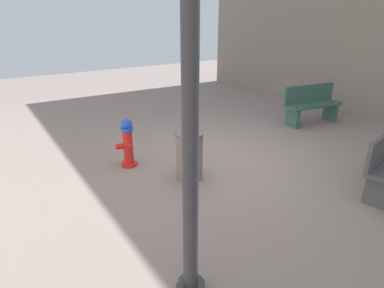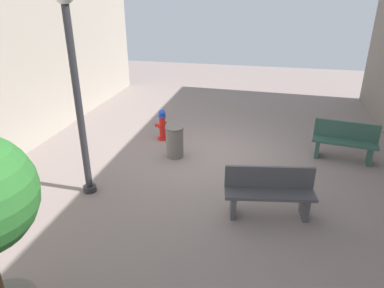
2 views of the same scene
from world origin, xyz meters
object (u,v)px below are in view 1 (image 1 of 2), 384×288
at_px(fire_hydrant, 127,143).
at_px(street_lamp, 190,20).
at_px(trash_bin, 189,156).
at_px(bench_near, 311,104).

bearing_deg(fire_hydrant, street_lamp, 77.37).
xyz_separation_m(fire_hydrant, street_lamp, (0.68, 3.05, 2.07)).
bearing_deg(trash_bin, bench_near, -169.06).
distance_m(fire_hydrant, trash_bin, 1.20).
bearing_deg(bench_near, trash_bin, 10.94).
bearing_deg(fire_hydrant, trash_bin, 122.39).
xyz_separation_m(fire_hydrant, trash_bin, (-0.64, 1.02, -0.04)).
distance_m(bench_near, street_lamp, 6.51).
distance_m(bench_near, trash_bin, 4.24).
distance_m(fire_hydrant, street_lamp, 3.75).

